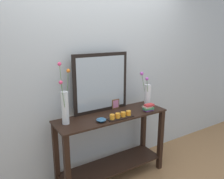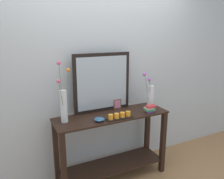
% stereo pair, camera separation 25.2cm
% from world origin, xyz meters
% --- Properties ---
extents(ground_plane, '(7.00, 6.00, 0.02)m').
position_xyz_m(ground_plane, '(0.00, 0.00, -0.01)').
color(ground_plane, '#997047').
extents(wall_back, '(6.40, 0.08, 2.70)m').
position_xyz_m(wall_back, '(0.00, 0.33, 1.35)').
color(wall_back, '#B2BCC1').
rests_on(wall_back, ground).
extents(console_table, '(1.36, 0.42, 0.85)m').
position_xyz_m(console_table, '(0.00, 0.00, 0.50)').
color(console_table, black).
rests_on(console_table, ground).
extents(mirror_leaning, '(0.72, 0.03, 0.71)m').
position_xyz_m(mirror_leaning, '(-0.04, 0.18, 1.20)').
color(mirror_leaning, black).
rests_on(mirror_leaning, console_table).
extents(tall_vase_left, '(0.19, 0.21, 0.65)m').
position_xyz_m(tall_vase_left, '(-0.55, 0.04, 1.06)').
color(tall_vase_left, silver).
rests_on(tall_vase_left, console_table).
extents(vase_right, '(0.14, 0.13, 0.46)m').
position_xyz_m(vase_right, '(0.55, 0.01, 1.01)').
color(vase_right, silver).
rests_on(vase_right, console_table).
extents(candle_tray, '(0.32, 0.09, 0.07)m').
position_xyz_m(candle_tray, '(0.02, -0.14, 0.87)').
color(candle_tray, black).
rests_on(candle_tray, console_table).
extents(picture_frame_small, '(0.10, 0.01, 0.12)m').
position_xyz_m(picture_frame_small, '(0.16, 0.16, 0.91)').
color(picture_frame_small, brown).
rests_on(picture_frame_small, console_table).
extents(decorative_bowl, '(0.11, 0.11, 0.04)m').
position_xyz_m(decorative_bowl, '(-0.21, -0.11, 0.87)').
color(decorative_bowl, '#2D5B84').
rests_on(decorative_bowl, console_table).
extents(book_stack, '(0.14, 0.09, 0.09)m').
position_xyz_m(book_stack, '(0.45, -0.13, 0.89)').
color(book_stack, '#663884').
rests_on(book_stack, console_table).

